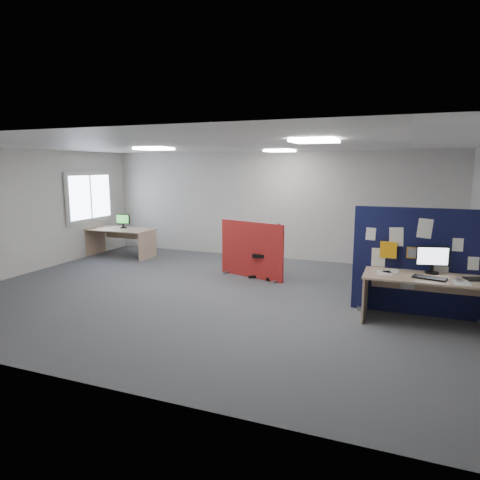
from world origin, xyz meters
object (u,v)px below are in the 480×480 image
(monitor_second, at_px, (123,220))
(office_chair, at_px, (270,248))
(navy_divider, at_px, (420,262))
(monitor_main, at_px, (433,258))
(second_desk, at_px, (121,235))
(red_divider, at_px, (251,250))
(main_desk, at_px, (427,287))

(monitor_second, height_order, office_chair, office_chair)
(navy_divider, distance_m, monitor_main, 0.27)
(second_desk, distance_m, monitor_second, 0.39)
(red_divider, bearing_deg, main_desk, -8.62)
(navy_divider, relative_size, monitor_main, 4.34)
(navy_divider, xyz_separation_m, main_desk, (0.12, -0.35, -0.29))
(monitor_main, bearing_deg, monitor_second, 150.34)
(office_chair, bearing_deg, red_divider, -171.06)
(second_desk, relative_size, monitor_second, 4.25)
(red_divider, distance_m, second_desk, 3.99)
(monitor_main, bearing_deg, navy_divider, 121.90)
(second_desk, bearing_deg, office_chair, -9.14)
(monitor_second, distance_m, office_chair, 4.38)
(office_chair, bearing_deg, main_desk, -39.58)
(monitor_main, height_order, red_divider, red_divider)
(main_desk, height_order, monitor_main, monitor_main)
(red_divider, distance_m, office_chair, 0.40)
(monitor_main, distance_m, second_desk, 7.65)
(main_desk, height_order, monitor_second, monitor_second)
(navy_divider, distance_m, main_desk, 0.47)
(red_divider, xyz_separation_m, monitor_second, (-3.92, 0.92, 0.35))
(main_desk, xyz_separation_m, red_divider, (-3.35, 1.58, 0.02))
(monitor_main, distance_m, office_chair, 3.41)
(main_desk, bearing_deg, red_divider, 154.79)
(navy_divider, relative_size, monitor_second, 5.14)
(monitor_main, xyz_separation_m, office_chair, (-3.03, 1.53, -0.33))
(monitor_main, bearing_deg, main_desk, -119.28)
(red_divider, bearing_deg, monitor_second, -176.64)
(navy_divider, bearing_deg, monitor_main, -46.03)
(monitor_main, relative_size, office_chair, 0.43)
(navy_divider, bearing_deg, office_chair, 154.67)
(red_divider, bearing_deg, navy_divider, -4.13)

